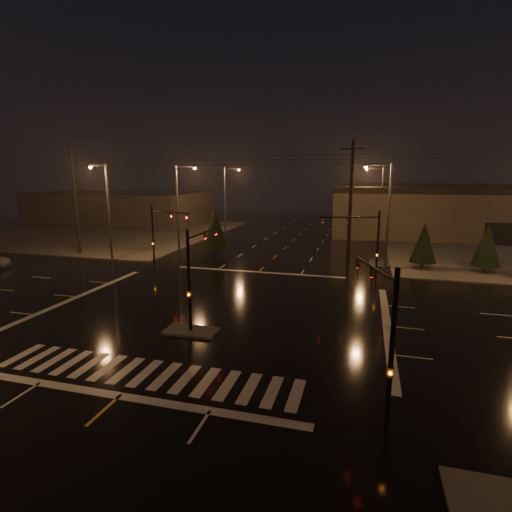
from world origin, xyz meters
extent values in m
plane|color=black|center=(0.00, 0.00, 0.00)|extent=(140.00, 140.00, 0.00)
cube|color=#4D4B45|center=(-30.00, 30.00, 0.06)|extent=(36.00, 36.00, 0.12)
cube|color=#4D4B45|center=(0.00, -4.00, 0.07)|extent=(3.00, 1.60, 0.15)
cube|color=beige|center=(0.00, -9.00, 0.01)|extent=(15.00, 2.60, 0.01)
cube|color=beige|center=(0.00, -11.00, 0.01)|extent=(16.00, 0.50, 0.01)
cube|color=beige|center=(0.00, 11.00, 0.01)|extent=(16.00, 0.50, 0.01)
cube|color=#423B3A|center=(-35.00, 42.00, 2.80)|extent=(30.00, 18.00, 5.60)
cylinder|color=black|center=(0.00, -4.00, 3.00)|extent=(0.18, 0.18, 6.00)
cylinder|color=black|center=(0.00, -1.75, 5.50)|extent=(0.12, 4.50, 0.12)
imported|color=#594707|center=(0.00, 0.27, 5.45)|extent=(0.16, 0.20, 1.00)
cube|color=#594707|center=(0.00, -4.00, 2.30)|extent=(0.25, 0.18, 0.35)
cylinder|color=black|center=(10.50, 10.50, 3.00)|extent=(0.18, 0.18, 6.00)
cylinder|color=black|center=(8.15, 9.64, 5.50)|extent=(4.74, 1.82, 0.12)
imported|color=#594707|center=(6.04, 8.88, 5.45)|extent=(0.24, 0.22, 1.00)
cube|color=#594707|center=(10.50, 10.50, 2.30)|extent=(0.25, 0.18, 0.35)
cylinder|color=black|center=(-10.50, 10.50, 3.00)|extent=(0.18, 0.18, 6.00)
cylinder|color=black|center=(-8.15, 9.64, 5.50)|extent=(4.74, 1.82, 0.12)
imported|color=#594707|center=(-6.04, 8.88, 5.45)|extent=(0.24, 0.22, 1.00)
cube|color=#594707|center=(-10.50, 10.50, 2.30)|extent=(0.25, 0.18, 0.35)
cylinder|color=black|center=(10.50, -10.50, 3.00)|extent=(0.18, 0.18, 6.00)
cylinder|color=black|center=(9.82, -8.62, 5.50)|extent=(1.48, 3.80, 0.12)
imported|color=#594707|center=(9.20, -6.93, 5.45)|extent=(0.22, 0.24, 1.00)
cube|color=#594707|center=(10.50, -10.50, 2.30)|extent=(0.25, 0.18, 0.35)
cylinder|color=#38383A|center=(-11.50, 18.00, 5.00)|extent=(0.24, 0.24, 10.00)
cylinder|color=#38383A|center=(-10.30, 18.00, 9.80)|extent=(2.40, 0.14, 0.14)
cube|color=#38383A|center=(-9.20, 18.00, 9.75)|extent=(0.70, 0.30, 0.18)
sphere|color=orange|center=(-9.20, 18.00, 9.62)|extent=(0.32, 0.32, 0.32)
cylinder|color=#38383A|center=(-11.50, 34.00, 5.00)|extent=(0.24, 0.24, 10.00)
cylinder|color=#38383A|center=(-10.30, 34.00, 9.80)|extent=(2.40, 0.14, 0.14)
cube|color=#38383A|center=(-9.20, 34.00, 9.75)|extent=(0.70, 0.30, 0.18)
sphere|color=orange|center=(-9.20, 34.00, 9.62)|extent=(0.32, 0.32, 0.32)
cylinder|color=#38383A|center=(11.50, 16.00, 5.00)|extent=(0.24, 0.24, 10.00)
cylinder|color=#38383A|center=(10.30, 16.00, 9.80)|extent=(2.40, 0.14, 0.14)
cube|color=#38383A|center=(9.20, 16.00, 9.75)|extent=(0.70, 0.30, 0.18)
sphere|color=orange|center=(9.20, 16.00, 9.62)|extent=(0.32, 0.32, 0.32)
cylinder|color=#38383A|center=(11.50, 36.00, 5.00)|extent=(0.24, 0.24, 10.00)
cylinder|color=#38383A|center=(10.30, 36.00, 9.80)|extent=(2.40, 0.14, 0.14)
cube|color=#38383A|center=(9.20, 36.00, 9.75)|extent=(0.70, 0.30, 0.18)
sphere|color=orange|center=(9.20, 36.00, 9.62)|extent=(0.32, 0.32, 0.32)
cylinder|color=#38383A|center=(-16.00, 11.50, 5.00)|extent=(0.24, 0.24, 10.00)
cylinder|color=#38383A|center=(-16.00, 10.30, 9.80)|extent=(0.14, 2.40, 0.14)
cube|color=#38383A|center=(-16.00, 9.20, 9.75)|extent=(0.30, 0.70, 0.18)
sphere|color=orange|center=(-16.00, 9.20, 9.62)|extent=(0.32, 0.32, 0.32)
cylinder|color=black|center=(-22.00, 14.00, 6.00)|extent=(0.32, 0.32, 12.00)
cube|color=black|center=(-22.00, 14.00, 11.20)|extent=(2.20, 0.12, 0.12)
cylinder|color=black|center=(8.00, 14.00, 6.00)|extent=(0.32, 0.32, 12.00)
cube|color=black|center=(8.00, 14.00, 11.20)|extent=(2.20, 0.12, 0.12)
cylinder|color=black|center=(14.88, 16.32, 0.35)|extent=(0.18, 0.18, 0.70)
cone|color=black|center=(14.88, 16.32, 2.61)|extent=(2.44, 2.44, 3.82)
cylinder|color=black|center=(20.24, 16.16, 0.35)|extent=(0.18, 0.18, 0.70)
cone|color=black|center=(20.24, 16.16, 2.64)|extent=(2.48, 2.48, 3.88)
cylinder|color=black|center=(-6.66, 17.33, 0.35)|extent=(0.18, 0.18, 0.70)
cone|color=black|center=(-6.66, 17.33, 3.03)|extent=(2.98, 2.98, 4.65)
camera|label=1|loc=(9.39, -23.92, 8.99)|focal=28.00mm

